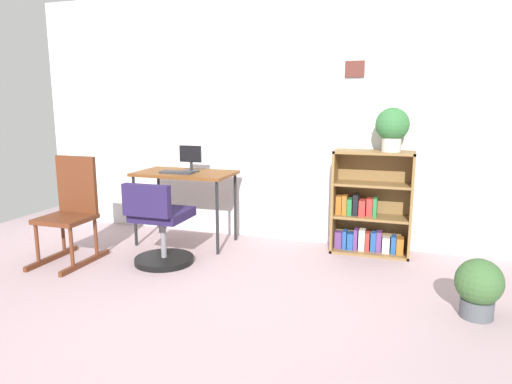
% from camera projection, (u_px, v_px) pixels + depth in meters
% --- Properties ---
extents(ground_plane, '(6.24, 6.24, 0.00)m').
position_uv_depth(ground_plane, '(167.00, 327.00, 2.94)').
color(ground_plane, '#A68C92').
extents(wall_back, '(5.20, 0.12, 2.50)m').
position_uv_depth(wall_back, '(266.00, 117.00, 4.71)').
color(wall_back, silver).
rests_on(wall_back, ground_plane).
extents(desk, '(0.96, 0.55, 0.73)m').
position_uv_depth(desk, '(185.00, 178.00, 4.58)').
color(desk, brown).
rests_on(desk, ground_plane).
extents(monitor, '(0.23, 0.16, 0.26)m').
position_uv_depth(monitor, '(191.00, 159.00, 4.57)').
color(monitor, '#262628').
rests_on(monitor, desk).
extents(keyboard, '(0.33, 0.12, 0.02)m').
position_uv_depth(keyboard, '(177.00, 172.00, 4.47)').
color(keyboard, '#2A2C32').
rests_on(keyboard, desk).
extents(office_chair, '(0.52, 0.55, 0.75)m').
position_uv_depth(office_chair, '(160.00, 229.00, 4.01)').
color(office_chair, black).
rests_on(office_chair, ground_plane).
extents(rocking_chair, '(0.42, 0.64, 0.93)m').
position_uv_depth(rocking_chair, '(71.00, 209.00, 4.11)').
color(rocking_chair, '#582A17').
rests_on(rocking_chair, ground_plane).
extents(bookshelf_low, '(0.72, 0.30, 0.97)m').
position_uv_depth(bookshelf_low, '(370.00, 208.00, 4.35)').
color(bookshelf_low, brown).
rests_on(bookshelf_low, ground_plane).
extents(potted_plant_on_shelf, '(0.30, 0.30, 0.39)m').
position_uv_depth(potted_plant_on_shelf, '(392.00, 127.00, 4.10)').
color(potted_plant_on_shelf, '#B7B2A8').
rests_on(potted_plant_on_shelf, bookshelf_low).
extents(potted_plant_floor, '(0.31, 0.31, 0.40)m').
position_uv_depth(potted_plant_floor, '(479.00, 286.00, 3.04)').
color(potted_plant_floor, '#474C51').
rests_on(potted_plant_floor, ground_plane).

